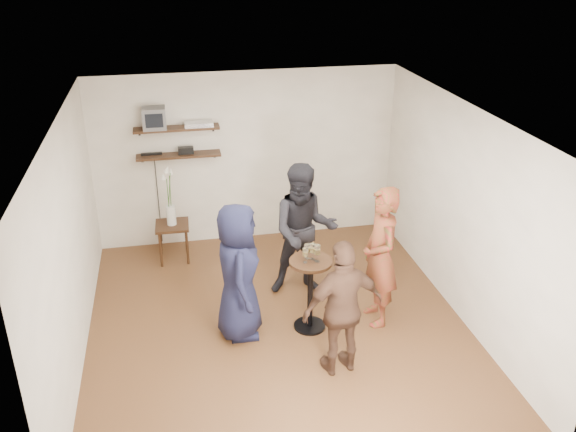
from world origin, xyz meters
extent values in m
cube|color=#472917|center=(0.00, 0.00, -0.02)|extent=(4.50, 5.00, 0.04)
cube|color=white|center=(0.00, 0.00, 2.62)|extent=(4.50, 5.00, 0.04)
cube|color=silver|center=(0.00, 2.52, 1.30)|extent=(4.50, 0.04, 2.60)
cube|color=silver|center=(0.00, -2.52, 1.30)|extent=(4.50, 0.04, 2.60)
cube|color=silver|center=(-2.27, 0.00, 1.30)|extent=(0.04, 5.00, 2.60)
cube|color=silver|center=(2.27, 0.00, 1.30)|extent=(0.04, 5.00, 2.60)
cube|color=black|center=(-1.00, 2.38, 1.85)|extent=(1.20, 0.25, 0.04)
cube|color=black|center=(-1.00, 2.38, 1.45)|extent=(1.20, 0.25, 0.04)
cube|color=#59595B|center=(-1.30, 2.38, 2.02)|extent=(0.32, 0.30, 0.30)
cube|color=silver|center=(-0.69, 2.38, 1.90)|extent=(0.40, 0.24, 0.06)
cube|color=black|center=(-0.89, 2.38, 1.52)|extent=(0.22, 0.10, 0.10)
cube|color=black|center=(-1.38, 2.42, 1.48)|extent=(0.30, 0.05, 0.03)
cube|color=black|center=(-1.18, 1.96, 0.55)|extent=(0.48, 0.48, 0.04)
cylinder|color=black|center=(-1.36, 1.77, 0.26)|extent=(0.04, 0.04, 0.53)
cylinder|color=black|center=(-0.99, 1.77, 0.26)|extent=(0.04, 0.04, 0.53)
cylinder|color=black|center=(-1.36, 2.15, 0.26)|extent=(0.04, 0.04, 0.53)
cylinder|color=black|center=(-0.99, 2.15, 0.26)|extent=(0.04, 0.04, 0.53)
cylinder|color=silver|center=(-1.18, 1.96, 0.71)|extent=(0.13, 0.13, 0.28)
cylinder|color=#2F641C|center=(-1.20, 1.96, 0.99)|extent=(0.01, 0.07, 0.52)
cone|color=white|center=(-1.24, 1.96, 1.31)|extent=(0.07, 0.08, 0.11)
cylinder|color=#2F641C|center=(-1.16, 1.97, 1.02)|extent=(0.03, 0.05, 0.57)
cone|color=white|center=(-1.13, 1.99, 1.36)|extent=(0.10, 0.11, 0.12)
cylinder|color=#2F641C|center=(-1.18, 1.94, 1.05)|extent=(0.09, 0.08, 0.62)
cone|color=white|center=(-1.18, 1.91, 1.42)|extent=(0.12, 0.12, 0.12)
cylinder|color=black|center=(0.37, -0.10, 0.90)|extent=(0.50, 0.50, 0.04)
cylinder|color=black|center=(0.37, -0.10, 0.45)|extent=(0.07, 0.07, 0.85)
cylinder|color=black|center=(0.37, -0.10, 0.01)|extent=(0.39, 0.39, 0.03)
cylinder|color=silver|center=(0.30, -0.13, 0.92)|extent=(0.05, 0.05, 0.00)
cylinder|color=silver|center=(0.30, -0.13, 0.96)|extent=(0.01, 0.01, 0.08)
cylinder|color=silver|center=(0.30, -0.13, 1.05)|extent=(0.06, 0.06, 0.10)
cylinder|color=#F1CE63|center=(0.30, -0.13, 1.03)|extent=(0.06, 0.06, 0.05)
cylinder|color=silver|center=(0.43, -0.14, 0.92)|extent=(0.06, 0.06, 0.00)
cylinder|color=silver|center=(0.43, -0.14, 0.97)|extent=(0.01, 0.01, 0.09)
cylinder|color=silver|center=(0.43, -0.14, 1.07)|extent=(0.07, 0.07, 0.11)
cylinder|color=#F1CE63|center=(0.43, -0.14, 1.05)|extent=(0.06, 0.06, 0.06)
cylinder|color=silver|center=(0.34, -0.04, 0.92)|extent=(0.06, 0.06, 0.00)
cylinder|color=silver|center=(0.34, -0.04, 0.96)|extent=(0.01, 0.01, 0.08)
cylinder|color=silver|center=(0.34, -0.04, 1.05)|extent=(0.06, 0.06, 0.10)
cylinder|color=#F1CE63|center=(0.34, -0.04, 1.03)|extent=(0.06, 0.06, 0.06)
cylinder|color=silver|center=(0.40, -0.07, 0.92)|extent=(0.06, 0.06, 0.00)
cylinder|color=silver|center=(0.40, -0.07, 0.96)|extent=(0.01, 0.01, 0.09)
cylinder|color=silver|center=(0.40, -0.07, 1.06)|extent=(0.07, 0.07, 0.11)
cylinder|color=#F1CE63|center=(0.40, -0.07, 1.04)|extent=(0.06, 0.06, 0.06)
imported|color=red|center=(1.21, -0.10, 0.87)|extent=(0.42, 0.64, 1.75)
imported|color=black|center=(0.48, 0.73, 0.89)|extent=(0.95, 0.78, 1.78)
imported|color=black|center=(-0.47, -0.05, 0.83)|extent=(0.58, 0.84, 1.66)
imported|color=#40271B|center=(0.52, -0.93, 0.78)|extent=(0.97, 0.54, 1.55)
camera|label=1|loc=(-1.11, -6.08, 4.31)|focal=38.00mm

